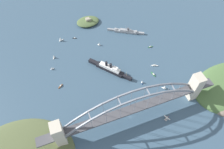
{
  "coord_description": "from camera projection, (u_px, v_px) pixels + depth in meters",
  "views": [
    {
      "loc": [
        -76.27,
        -120.76,
        299.5
      ],
      "look_at": [
        0.0,
        79.84,
        8.0
      ],
      "focal_mm": 34.0,
      "sensor_mm": 36.0,
      "label": 1
    }
  ],
  "objects": [
    {
      "name": "small_boat_5",
      "position": [
        52.0,
        68.0,
        376.55
      ],
      "size": [
        6.49,
        4.44,
        6.26
      ],
      "color": "silver",
      "rests_on": "ground"
    },
    {
      "name": "small_boat_3",
      "position": [
        153.0,
        74.0,
        371.37
      ],
      "size": [
        4.08,
        11.94,
        2.23
      ],
      "color": "#2D6B3D",
      "rests_on": "ground"
    },
    {
      "name": "seaplane_second_in_formation",
      "position": [
        167.0,
        118.0,
        320.56
      ],
      "size": [
        8.69,
        10.1,
        4.69
      ],
      "color": "#B7B7B2",
      "rests_on": "ground"
    },
    {
      "name": "ocean_liner",
      "position": [
        110.0,
        69.0,
        372.88
      ],
      "size": [
        59.33,
        70.53,
        19.24
      ],
      "color": "black",
      "rests_on": "ground"
    },
    {
      "name": "small_boat_8",
      "position": [
        99.0,
        44.0,
        411.47
      ],
      "size": [
        6.4,
        6.12,
        6.97
      ],
      "color": "silver",
      "rests_on": "ground"
    },
    {
      "name": "fort_island_mid_harbor",
      "position": [
        88.0,
        21.0,
        450.39
      ],
      "size": [
        47.8,
        35.41,
        12.35
      ],
      "color": "#4C6038",
      "rests_on": "ground"
    },
    {
      "name": "small_boat_0",
      "position": [
        75.0,
        38.0,
        424.93
      ],
      "size": [
        8.74,
        4.77,
        1.78
      ],
      "color": "black",
      "rests_on": "ground"
    },
    {
      "name": "ground_plane",
      "position": [
        131.0,
        117.0,
        324.17
      ],
      "size": [
        1400.0,
        1400.0,
        0.0
      ],
      "primitive_type": "plane",
      "color": "#385166"
    },
    {
      "name": "small_boat_4",
      "position": [
        60.0,
        39.0,
        417.82
      ],
      "size": [
        9.21,
        6.65,
        9.9
      ],
      "color": "silver",
      "rests_on": "ground"
    },
    {
      "name": "small_boat_9",
      "position": [
        61.0,
        86.0,
        356.41
      ],
      "size": [
        8.76,
        6.88,
        2.36
      ],
      "color": "brown",
      "rests_on": "ground"
    },
    {
      "name": "naval_cruiser",
      "position": [
        126.0,
        31.0,
        433.74
      ],
      "size": [
        67.44,
        42.29,
        16.87
      ],
      "color": "gray",
      "rests_on": "ground"
    },
    {
      "name": "harbor_arch_bridge",
      "position": [
        132.0,
        108.0,
        301.84
      ],
      "size": [
        273.01,
        17.0,
        65.36
      ],
      "color": "beige",
      "rests_on": "ground"
    },
    {
      "name": "small_boat_2",
      "position": [
        155.0,
        65.0,
        382.78
      ],
      "size": [
        12.33,
        5.87,
        2.55
      ],
      "color": "silver",
      "rests_on": "ground"
    },
    {
      "name": "small_boat_6",
      "position": [
        142.0,
        82.0,
        359.03
      ],
      "size": [
        4.78,
        6.33,
        6.35
      ],
      "color": "#234C8C",
      "rests_on": "ground"
    },
    {
      "name": "small_boat_1",
      "position": [
        150.0,
        47.0,
        410.44
      ],
      "size": [
        9.69,
        1.97,
        2.49
      ],
      "color": "#2D6B3D",
      "rests_on": "ground"
    },
    {
      "name": "small_boat_10",
      "position": [
        165.0,
        87.0,
        351.61
      ],
      "size": [
        7.18,
        6.8,
        8.35
      ],
      "color": "silver",
      "rests_on": "ground"
    },
    {
      "name": "small_boat_7",
      "position": [
        54.0,
        57.0,
        391.98
      ],
      "size": [
        5.91,
        6.83,
        7.66
      ],
      "color": "silver",
      "rests_on": "ground"
    }
  ]
}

